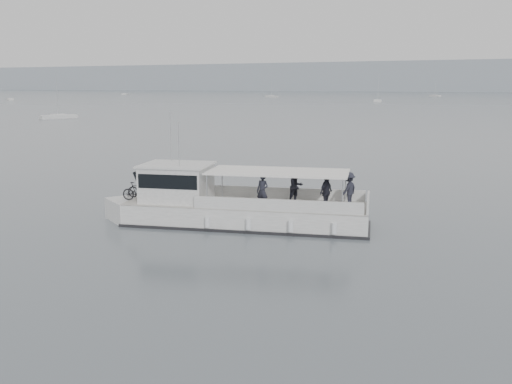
% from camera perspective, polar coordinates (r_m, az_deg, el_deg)
% --- Properties ---
extents(ground, '(1400.00, 1400.00, 0.00)m').
position_cam_1_polar(ground, '(24.28, 2.64, -4.58)').
color(ground, '#535D62').
rests_on(ground, ground).
extents(tour_boat, '(12.68, 5.64, 5.31)m').
position_cam_1_polar(tour_boat, '(26.45, -3.32, -1.38)').
color(tour_boat, white).
rests_on(tour_boat, ground).
extents(moored_fleet, '(330.34, 327.04, 10.31)m').
position_cam_1_polar(moored_fleet, '(251.31, 6.22, 9.24)').
color(moored_fleet, white).
rests_on(moored_fleet, ground).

